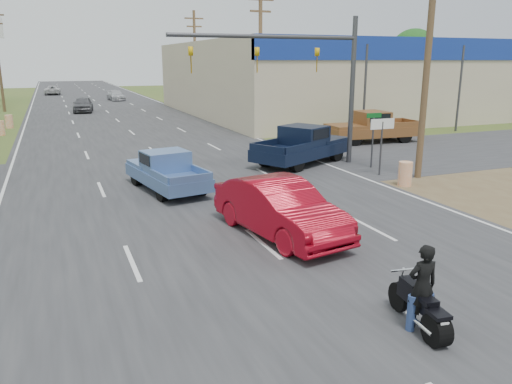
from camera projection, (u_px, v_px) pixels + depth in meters
name	position (u px, v px, depth m)	size (l,w,h in m)	color
main_road	(117.00, 120.00, 42.62)	(15.00, 180.00, 0.02)	#2D2D30
cross_road	(178.00, 172.00, 22.92)	(120.00, 10.00, 0.02)	#2D2D30
dirt_verge	(498.00, 190.00, 19.76)	(8.00, 18.00, 0.01)	brown
big_box_store	(422.00, 76.00, 53.36)	(50.00, 28.10, 6.60)	#B7A88C
utility_pole_1	(428.00, 52.00, 20.54)	(2.00, 0.28, 10.00)	#4C3823
utility_pole_2	(260.00, 56.00, 36.66)	(2.00, 0.28, 10.00)	#4C3823
utility_pole_3	(195.00, 57.00, 52.78)	(2.00, 0.28, 10.00)	#4C3823
tree_3	(413.00, 53.00, 87.93)	(8.40, 8.40, 10.40)	#422D19
tree_5	(232.00, 56.00, 101.29)	(7.98, 7.98, 9.88)	#422D19
barrel_0	(405.00, 174.00, 20.33)	(0.56, 0.56, 1.00)	orange
barrel_1	(314.00, 143.00, 28.09)	(0.56, 0.56, 1.00)	orange
barrel_2	(0.00, 128.00, 34.03)	(0.56, 0.56, 1.00)	orange
barrel_3	(9.00, 122.00, 37.72)	(0.56, 0.56, 1.00)	orange
lane_sign	(382.00, 133.00, 21.84)	(1.20, 0.08, 2.52)	#3F3F44
street_name_sign	(373.00, 134.00, 23.47)	(0.80, 0.08, 2.61)	#3F3F44
signal_mast	(304.00, 64.00, 22.92)	(9.12, 0.40, 7.00)	#3F3F44
red_convertible	(280.00, 209.00, 14.44)	(1.74, 4.98, 1.64)	maroon
motorcycle	(421.00, 310.00, 9.38)	(0.64, 1.95, 0.99)	black
rider	(422.00, 291.00, 9.32)	(0.60, 0.39, 1.63)	black
blue_pickup	(166.00, 170.00, 19.64)	(2.59, 4.97, 1.57)	black
navy_pickup	(304.00, 145.00, 24.65)	(6.04, 4.56, 1.88)	black
brown_pickup	(370.00, 127.00, 31.06)	(5.97, 2.62, 1.94)	black
distant_car_grey	(83.00, 105.00, 49.22)	(1.77, 4.41, 1.50)	#545459
distant_car_silver	(116.00, 96.00, 63.74)	(1.74, 4.28, 1.24)	#BBBBC0
distant_car_white	(53.00, 90.00, 74.30)	(2.17, 4.70, 1.31)	#BCBCBC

